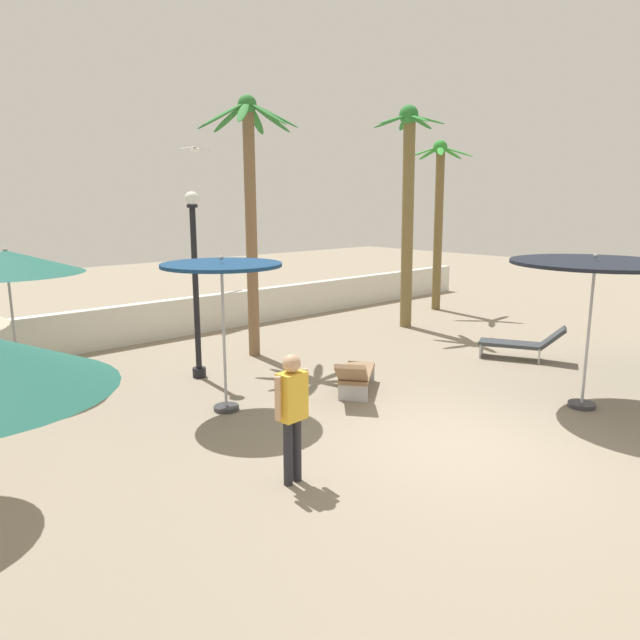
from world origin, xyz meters
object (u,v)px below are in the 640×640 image
patio_umbrella_1 (222,275)px  seagull_0 (195,149)px  guest_0 (292,406)px  palm_tree_3 (250,196)px  palm_tree_2 (439,209)px  lounge_chair_0 (522,343)px  patio_umbrella_3 (7,263)px  lamp_post_0 (195,281)px  patio_umbrella_2 (595,269)px  lounge_chair_1 (356,374)px  palm_tree_0 (408,198)px

patio_umbrella_1 → seagull_0: size_ratio=2.12×
guest_0 → palm_tree_3: bearing=58.5°
palm_tree_2 → lounge_chair_0: palm_tree_2 is taller
palm_tree_3 → patio_umbrella_3: bearing=166.5°
palm_tree_3 → patio_umbrella_1: bearing=-133.4°
palm_tree_2 → lamp_post_0: (-10.02, -1.41, -1.35)m
patio_umbrella_2 → lamp_post_0: 7.48m
patio_umbrella_1 → palm_tree_3: size_ratio=0.46×
patio_umbrella_2 → guest_0: patio_umbrella_2 is taller
patio_umbrella_2 → guest_0: bearing=167.1°
seagull_0 → guest_0: bearing=-115.2°
patio_umbrella_3 → lounge_chair_1: (4.63, -4.82, -2.08)m
patio_umbrella_3 → lounge_chair_1: bearing=-46.2°
patio_umbrella_3 → lamp_post_0: lamp_post_0 is taller
patio_umbrella_3 → palm_tree_0: bearing=-8.6°
lounge_chair_0 → seagull_0: 10.88m
palm_tree_3 → seagull_0: palm_tree_3 is taller
patio_umbrella_2 → lounge_chair_1: bearing=127.6°
palm_tree_2 → guest_0: (-11.55, -6.33, -2.31)m
lounge_chair_1 → guest_0: 3.77m
palm_tree_2 → lamp_post_0: 10.21m
patio_umbrella_3 → lounge_chair_0: patio_umbrella_3 is taller
patio_umbrella_2 → palm_tree_3: bearing=108.0°
lamp_post_0 → lounge_chair_1: (1.64, -2.98, -1.63)m
patio_umbrella_3 → palm_tree_3: palm_tree_3 is taller
patio_umbrella_1 → lounge_chair_1: patio_umbrella_1 is taller
seagull_0 → lounge_chair_0: bearing=-72.6°
palm_tree_3 → guest_0: size_ratio=3.40×
palm_tree_2 → palm_tree_3: bearing=-174.8°
lounge_chair_1 → patio_umbrella_3: bearing=133.8°
lounge_chair_1 → palm_tree_2: bearing=27.6°
palm_tree_3 → lounge_chair_0: size_ratio=3.06×
palm_tree_2 → guest_0: size_ratio=3.20×
patio_umbrella_2 → lamp_post_0: lamp_post_0 is taller
patio_umbrella_3 → lounge_chair_0: (9.27, -5.69, -2.09)m
lounge_chair_0 → patio_umbrella_3: bearing=148.5°
lamp_post_0 → lounge_chair_1: bearing=-61.2°
seagull_0 → palm_tree_3: bearing=-106.9°
lounge_chair_0 → seagull_0: size_ratio=1.50×
patio_umbrella_1 → patio_umbrella_3: patio_umbrella_3 is taller
lamp_post_0 → guest_0: lamp_post_0 is taller
patio_umbrella_3 → lounge_chair_1: size_ratio=1.54×
patio_umbrella_1 → lamp_post_0: (0.68, 2.05, -0.37)m
patio_umbrella_3 → lamp_post_0: 3.54m
lounge_chair_0 → palm_tree_0: bearing=79.1°
lamp_post_0 → lounge_chair_1: size_ratio=2.09×
patio_umbrella_1 → patio_umbrella_3: (-2.31, 3.89, 0.08)m
lamp_post_0 → lounge_chair_1: 3.77m
lounge_chair_0 → lounge_chair_1: 4.72m
guest_0 → palm_tree_0: bearing=31.3°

